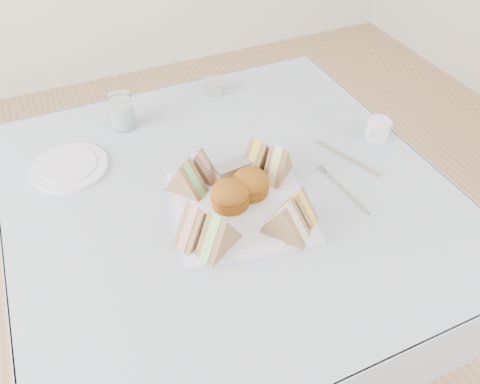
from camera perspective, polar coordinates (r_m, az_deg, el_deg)
name	(u,v)px	position (r m, az deg, el deg)	size (l,w,h in m)	color
floor	(232,344)	(1.72, -1.02, -18.03)	(4.00, 4.00, 0.00)	#9E7751
table	(230,282)	(1.41, -1.20, -10.87)	(0.90, 0.90, 0.74)	brown
tablecloth	(228,190)	(1.12, -1.48, 0.22)	(1.02, 1.02, 0.01)	#B1B5C2
serving_plate	(240,206)	(1.07, 0.00, -1.70)	(0.30, 0.30, 0.01)	silver
sandwich_fl_a	(196,221)	(0.97, -5.33, -3.59)	(0.10, 0.05, 0.09)	olive
sandwich_fl_b	(218,231)	(0.95, -2.67, -4.82)	(0.10, 0.05, 0.09)	olive
sandwich_fr_a	(298,205)	(1.02, 7.04, -1.62)	(0.09, 0.04, 0.08)	olive
sandwich_fr_b	(286,219)	(0.98, 5.68, -3.30)	(0.10, 0.05, 0.09)	olive
sandwich_bl_a	(186,177)	(1.08, -6.64, 1.84)	(0.10, 0.05, 0.09)	olive
sandwich_bl_b	(199,165)	(1.11, -4.99, 3.29)	(0.09, 0.04, 0.08)	olive
sandwich_br_a	(278,162)	(1.11, 4.65, 3.65)	(0.10, 0.05, 0.09)	olive
sandwich_br_b	(258,154)	(1.13, 2.24, 4.61)	(0.10, 0.05, 0.09)	olive
scone_left	(230,195)	(1.05, -1.21, -0.32)	(0.09, 0.09, 0.06)	brown
scone_right	(250,183)	(1.08, 1.26, 1.09)	(0.09, 0.09, 0.06)	brown
pastry_slice	(233,171)	(1.12, -0.84, 2.57)	(0.09, 0.04, 0.04)	#D6CD84
side_plate	(70,167)	(1.25, -20.04, 2.85)	(0.19, 0.19, 0.01)	silver
water_glass	(122,112)	(1.33, -14.19, 9.48)	(0.07, 0.07, 0.10)	white
tea_strainer	(215,87)	(1.46, -3.10, 12.61)	(0.07, 0.07, 0.04)	silver
knife	(348,158)	(1.24, 12.98, 4.06)	(0.02, 0.20, 0.00)	silver
fork	(348,194)	(1.14, 12.98, -0.19)	(0.01, 0.16, 0.00)	silver
creamer_jug	(378,129)	(1.31, 16.43, 7.33)	(0.06, 0.06, 0.06)	silver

